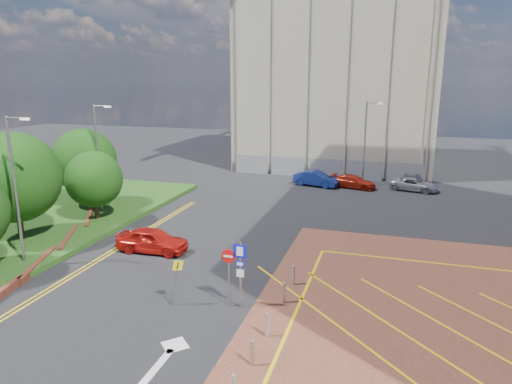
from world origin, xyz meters
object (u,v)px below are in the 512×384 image
at_px(lamp_left_far, 98,154).
at_px(lamp_back, 366,140).
at_px(car_silver_back, 414,184).
at_px(car_blue_back, 316,179).
at_px(tree_c, 94,179).
at_px(sign_cluster, 236,267).
at_px(car_red_left, 152,240).
at_px(car_red_back, 354,182).
at_px(tree_b, 14,177).
at_px(warning_sign, 176,277).
at_px(tree_d, 84,161).
at_px(lamp_left_near, 16,185).

height_order(lamp_left_far, lamp_back, lamp_left_far).
distance_m(lamp_left_far, car_silver_back, 27.71).
bearing_deg(car_blue_back, tree_c, 154.54).
distance_m(sign_cluster, car_red_left, 8.77).
relative_size(lamp_left_far, car_red_back, 1.91).
distance_m(car_red_back, car_silver_back, 5.45).
height_order(tree_b, warning_sign, tree_b).
relative_size(tree_c, lamp_left_far, 0.61).
height_order(tree_d, car_red_back, tree_d).
bearing_deg(lamp_left_far, lamp_back, 40.86).
bearing_deg(car_blue_back, lamp_left_near, 167.29).
relative_size(car_red_left, car_silver_back, 1.01).
xyz_separation_m(tree_d, lamp_left_near, (4.08, -11.00, 0.79)).
relative_size(car_red_left, car_red_back, 1.03).
height_order(lamp_left_far, car_red_left, lamp_left_far).
distance_m(tree_c, warning_sign, 14.85).
xyz_separation_m(sign_cluster, warning_sign, (-2.66, -0.65, -0.52)).
relative_size(tree_b, tree_c, 1.38).
height_order(lamp_left_near, car_red_back, lamp_left_near).
relative_size(sign_cluster, car_red_back, 0.76).
height_order(car_blue_back, car_red_back, car_blue_back).
distance_m(lamp_back, car_blue_back, 6.00).
relative_size(lamp_left_near, car_blue_back, 1.84).
bearing_deg(sign_cluster, car_red_back, 83.22).
distance_m(warning_sign, car_red_left, 7.23).
height_order(tree_d, lamp_left_far, lamp_left_far).
distance_m(tree_b, car_red_back, 28.56).
distance_m(tree_b, warning_sign, 14.22).
relative_size(tree_c, car_blue_back, 1.12).
bearing_deg(tree_d, tree_b, -82.87).
distance_m(lamp_left_far, car_red_left, 10.47).
bearing_deg(sign_cluster, lamp_left_far, 143.18).
relative_size(lamp_left_near, car_red_left, 1.86).
relative_size(lamp_back, car_silver_back, 1.87).
xyz_separation_m(warning_sign, car_red_left, (-4.42, 5.68, -0.69)).
bearing_deg(tree_c, lamp_back, 45.68).
bearing_deg(car_silver_back, car_red_back, 108.49).
xyz_separation_m(tree_d, lamp_left_far, (2.08, -1.00, 0.79)).
bearing_deg(car_blue_back, car_red_left, 176.08).
height_order(lamp_left_near, sign_cluster, lamp_left_near).
height_order(sign_cluster, car_silver_back, sign_cluster).
bearing_deg(lamp_left_near, tree_b, 135.75).
relative_size(tree_c, lamp_back, 0.61).
height_order(tree_c, warning_sign, tree_c).
height_order(tree_c, car_red_back, tree_c).
bearing_deg(car_red_back, tree_c, 148.33).
xyz_separation_m(tree_b, lamp_left_far, (1.08, 7.00, 0.42)).
height_order(tree_d, sign_cluster, tree_d).
bearing_deg(lamp_back, car_blue_back, -155.18).
bearing_deg(car_red_back, warning_sign, -177.97).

